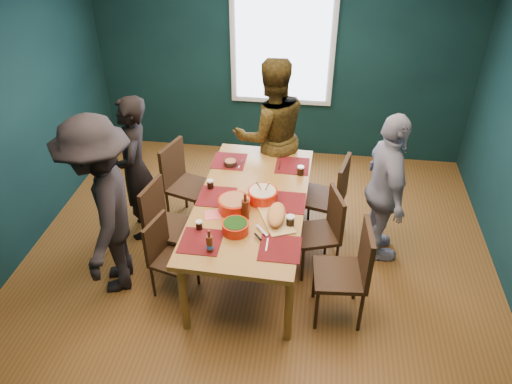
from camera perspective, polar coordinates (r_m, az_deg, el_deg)
room at (r=4.72m, az=0.46°, el=5.82°), size 5.01×5.01×2.71m
dining_table at (r=4.94m, az=-0.52°, el=-1.60°), size 1.12×2.14×0.80m
chair_left_far at (r=5.72m, az=-8.51°, el=1.62°), size 0.55×0.55×0.98m
chair_left_mid at (r=5.14m, az=-10.55°, el=-3.07°), size 0.50×0.50×0.95m
chair_left_near at (r=4.87m, az=-10.28°, el=-6.68°), size 0.46×0.46×0.82m
chair_right_far at (r=5.45m, az=8.63°, el=-0.11°), size 0.54×0.54×0.99m
chair_right_mid at (r=5.05m, az=7.92°, el=-3.90°), size 0.52×0.52×0.91m
chair_right_near at (r=4.54m, az=10.85°, el=-8.44°), size 0.50×0.50×1.02m
person_far_left at (r=5.47m, az=-13.63°, el=2.53°), size 0.53×0.68×1.65m
person_back at (r=5.79m, az=1.73°, el=6.52°), size 1.09×0.98×1.84m
person_right at (r=5.16m, az=14.61°, el=0.21°), size 0.58×1.03×1.65m
person_near_left at (r=4.79m, az=-17.09°, el=-1.81°), size 0.97×1.32×1.84m
bowl_salad at (r=4.72m, az=-2.52°, el=-1.42°), size 0.31×0.31×0.13m
bowl_dumpling at (r=4.85m, az=0.76°, el=-0.35°), size 0.29×0.29×0.27m
bowl_herbs at (r=4.47m, az=-2.37°, el=-4.01°), size 0.24×0.24×0.11m
cutting_board at (r=4.59m, az=2.32°, el=-2.74°), size 0.40×0.59×0.13m
small_bowl at (r=5.42m, az=-2.94°, el=3.36°), size 0.15×0.15×0.06m
beer_bottle_a at (r=4.26m, az=-5.32°, el=-5.92°), size 0.06×0.06×0.23m
beer_bottle_b at (r=4.59m, az=-1.23°, el=-1.96°), size 0.07×0.07×0.28m
cola_glass_a at (r=4.53m, az=-6.52°, el=-3.75°), size 0.06×0.06×0.09m
cola_glass_b at (r=4.54m, az=3.95°, el=-3.28°), size 0.08×0.08×0.11m
cola_glass_c at (r=5.26m, az=5.12°, el=2.50°), size 0.07×0.07×0.10m
cola_glass_d at (r=5.05m, az=-5.24°, el=0.93°), size 0.07×0.07×0.10m
napkin_a at (r=4.95m, az=3.60°, el=-0.50°), size 0.17×0.17×0.00m
napkin_b at (r=4.71m, az=-4.96°, el=-2.61°), size 0.18×0.18×0.00m
napkin_c at (r=4.27m, az=2.76°, el=-7.12°), size 0.14×0.14×0.00m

